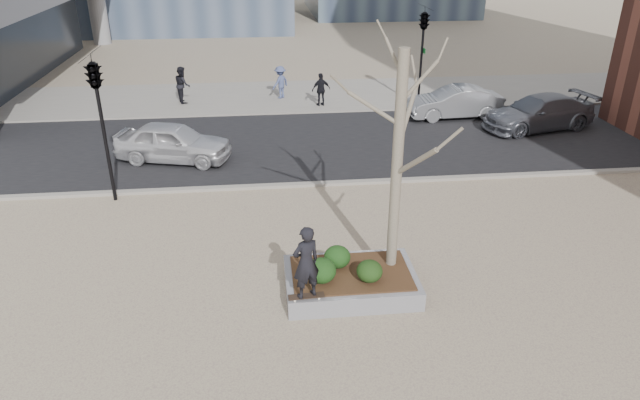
{
  "coord_description": "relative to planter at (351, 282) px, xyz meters",
  "views": [
    {
      "loc": [
        -0.89,
        -10.92,
        7.65
      ],
      "look_at": [
        0.5,
        2.0,
        1.4
      ],
      "focal_mm": 32.0,
      "sensor_mm": 36.0,
      "label": 1
    }
  ],
  "objects": [
    {
      "name": "skateboard",
      "position": [
        -1.1,
        -0.86,
        0.26
      ],
      "size": [
        0.79,
        0.24,
        0.08
      ],
      "primitive_type": null,
      "rotation": [
        0.0,
        0.0,
        0.05
      ],
      "color": "black",
      "rests_on": "planter"
    },
    {
      "name": "shrub_middle",
      "position": [
        -0.28,
        0.28,
        0.53
      ],
      "size": [
        0.62,
        0.62,
        0.52
      ],
      "primitive_type": "ellipsoid",
      "color": "#153511",
      "rests_on": "planter_mulch"
    },
    {
      "name": "skateboarder",
      "position": [
        -1.1,
        -0.86,
        1.13
      ],
      "size": [
        0.72,
        0.61,
        1.67
      ],
      "primitive_type": "imported",
      "rotation": [
        0.0,
        0.0,
        3.54
      ],
      "color": "black",
      "rests_on": "skateboard"
    },
    {
      "name": "planter_mulch",
      "position": [
        0.0,
        0.0,
        0.25
      ],
      "size": [
        2.7,
        1.7,
        0.04
      ],
      "primitive_type": "cube",
      "color": "#382314",
      "rests_on": "planter"
    },
    {
      "name": "shrub_left",
      "position": [
        -0.71,
        -0.29,
        0.54
      ],
      "size": [
        0.66,
        0.66,
        0.56
      ],
      "primitive_type": "ellipsoid",
      "color": "#113611",
      "rests_on": "planter_mulch"
    },
    {
      "name": "police_car",
      "position": [
        -5.05,
        8.71,
        0.49
      ],
      "size": [
        4.38,
        2.64,
        1.39
      ],
      "primitive_type": "imported",
      "rotation": [
        0.0,
        0.0,
        1.31
      ],
      "color": "silver",
      "rests_on": "street"
    },
    {
      "name": "ground",
      "position": [
        -1.0,
        0.0,
        -0.23
      ],
      "size": [
        120.0,
        120.0,
        0.0
      ],
      "primitive_type": "plane",
      "color": "tan",
      "rests_on": "ground"
    },
    {
      "name": "car_silver",
      "position": [
        6.59,
        12.65,
        0.47
      ],
      "size": [
        4.17,
        1.62,
        1.35
      ],
      "primitive_type": "imported",
      "rotation": [
        0.0,
        0.0,
        4.76
      ],
      "color": "gray",
      "rests_on": "street"
    },
    {
      "name": "pedestrian_b",
      "position": [
        -0.87,
        16.62,
        0.58
      ],
      "size": [
        1.12,
        1.12,
        1.56
      ],
      "primitive_type": "imported",
      "rotation": [
        0.0,
        0.0,
        3.94
      ],
      "color": "#475381",
      "rests_on": "far_sidewalk"
    },
    {
      "name": "sycamore_tree",
      "position": [
        1.0,
        0.3,
        3.56
      ],
      "size": [
        2.8,
        2.8,
        6.6
      ],
      "primitive_type": null,
      "color": "gray",
      "rests_on": "planter_mulch"
    },
    {
      "name": "planter",
      "position": [
        0.0,
        0.0,
        0.0
      ],
      "size": [
        3.0,
        2.0,
        0.45
      ],
      "primitive_type": "cube",
      "color": "gray",
      "rests_on": "ground"
    },
    {
      "name": "traffic_light_near",
      "position": [
        -6.5,
        5.6,
        2.02
      ],
      "size": [
        0.6,
        2.48,
        4.5
      ],
      "primitive_type": null,
      "color": "black",
      "rests_on": "ground"
    },
    {
      "name": "street",
      "position": [
        -1.0,
        10.0,
        -0.21
      ],
      "size": [
        60.0,
        8.0,
        0.02
      ],
      "primitive_type": "cube",
      "color": "black",
      "rests_on": "ground"
    },
    {
      "name": "shrub_right",
      "position": [
        0.35,
        -0.38,
        0.51
      ],
      "size": [
        0.58,
        0.58,
        0.5
      ],
      "primitive_type": "ellipsoid",
      "color": "black",
      "rests_on": "planter_mulch"
    },
    {
      "name": "car_third",
      "position": [
        9.54,
        10.76,
        0.48
      ],
      "size": [
        5.06,
        2.92,
        1.38
      ],
      "primitive_type": "imported",
      "rotation": [
        0.0,
        0.0,
        4.93
      ],
      "color": "slate",
      "rests_on": "street"
    },
    {
      "name": "pedestrian_c",
      "position": [
        0.96,
        15.09,
        0.56
      ],
      "size": [
        0.96,
        0.6,
        1.53
      ],
      "primitive_type": "imported",
      "rotation": [
        0.0,
        0.0,
        3.41
      ],
      "color": "black",
      "rests_on": "far_sidewalk"
    },
    {
      "name": "pedestrian_a",
      "position": [
        -5.53,
        16.35,
        0.65
      ],
      "size": [
        0.87,
        0.99,
        1.71
      ],
      "primitive_type": "imported",
      "rotation": [
        0.0,
        0.0,
        1.89
      ],
      "color": "black",
      "rests_on": "far_sidewalk"
    },
    {
      "name": "traffic_light_far",
      "position": [
        5.5,
        14.6,
        2.02
      ],
      "size": [
        0.6,
        2.48,
        4.5
      ],
      "primitive_type": null,
      "color": "black",
      "rests_on": "ground"
    },
    {
      "name": "far_sidewalk",
      "position": [
        -1.0,
        17.0,
        -0.21
      ],
      "size": [
        60.0,
        6.0,
        0.02
      ],
      "primitive_type": "cube",
      "color": "gray",
      "rests_on": "ground"
    }
  ]
}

